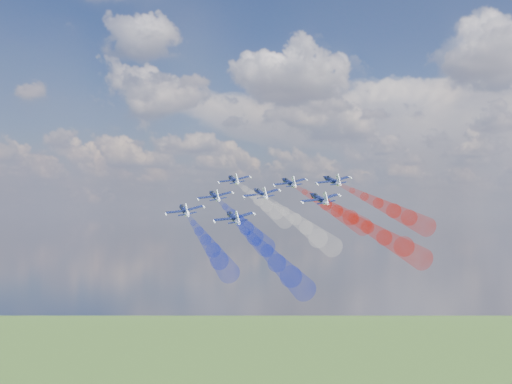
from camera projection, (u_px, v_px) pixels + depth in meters
The scene contains 16 objects.
jet_lead at pixel (234, 180), 166.42m from camera, with size 9.14×11.42×3.05m, color black, non-canonical shape.
trail_lead at pixel (259, 200), 143.78m from camera, with size 3.81×38.18×3.81m, color white, non-canonical shape.
jet_inner_left at pixel (215, 196), 152.52m from camera, with size 9.14×11.42×3.05m, color black, non-canonical shape.
trail_inner_left at pixel (239, 221), 129.88m from camera, with size 3.81×38.18×3.81m, color #1A2CDE, non-canonical shape.
jet_inner_right at pixel (289, 183), 158.25m from camera, with size 9.14×11.42×3.05m, color black, non-canonical shape.
trail_inner_right at pixel (325, 204), 135.62m from camera, with size 3.81×38.18×3.81m, color red, non-canonical shape.
jet_outer_left at pixel (184, 210), 141.12m from camera, with size 9.14×11.42×3.05m, color black, non-canonical shape.
trail_outer_left at pixel (206, 240), 118.48m from camera, with size 3.81×38.18×3.81m, color #1A2CDE, non-canonical shape.
jet_center_third at pixel (261, 194), 146.01m from camera, with size 9.14×11.42×3.05m, color black, non-canonical shape.
trail_center_third at pixel (295, 219), 123.37m from camera, with size 3.81×38.18×3.81m, color white, non-canonical shape.
jet_outer_right at pixel (332, 181), 150.79m from camera, with size 9.14×11.42×3.05m, color black, non-canonical shape.
trail_outer_right at pixel (378, 203), 128.15m from camera, with size 3.81×38.18×3.81m, color red, non-canonical shape.
jet_rear_left at pixel (233, 217), 131.49m from camera, with size 9.14×11.42×3.05m, color black, non-canonical shape.
trail_rear_left at pixel (267, 251), 108.86m from camera, with size 3.81×38.18×3.81m, color #1A2CDE, non-canonical shape.
jet_rear_right at pixel (319, 199), 136.81m from camera, with size 9.14×11.42×3.05m, color black, non-canonical shape.
trail_rear_right at pixel (368, 227), 114.18m from camera, with size 3.81×38.18×3.81m, color red, non-canonical shape.
Camera 1 is at (102.46, -138.56, 165.91)m, focal length 43.59 mm.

